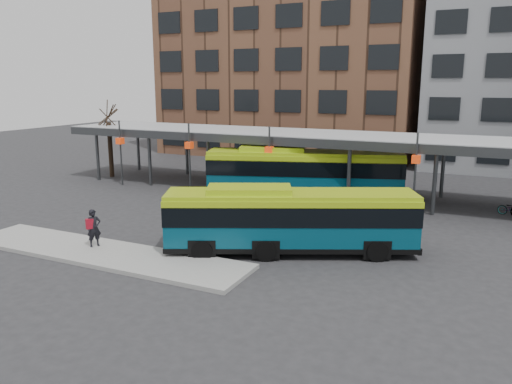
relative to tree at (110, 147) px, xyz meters
name	(u,v)px	position (x,y,z in m)	size (l,w,h in m)	color
ground	(243,252)	(18.00, -12.00, -2.43)	(120.00, 120.00, 0.00)	#28282B
boarding_island	(103,253)	(12.50, -15.00, -2.34)	(14.00, 3.00, 0.18)	gray
canopy	(329,138)	(17.94, 0.87, 1.47)	(40.00, 6.53, 4.80)	#999B9E
tree	(110,147)	(0.00, 0.00, 0.00)	(1.64, 1.64, 5.60)	black
building_brick	(294,49)	(8.00, 20.00, 8.57)	(26.00, 14.00, 22.00)	brown
bus_front	(289,219)	(19.89, -11.16, -0.85)	(11.01, 6.75, 3.04)	#074155
bus_rear	(303,172)	(16.80, -0.83, -0.64)	(12.73, 6.42, 3.45)	#074155
pedestrian	(94,228)	(11.72, -14.62, -1.38)	(0.68, 0.75, 1.73)	black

